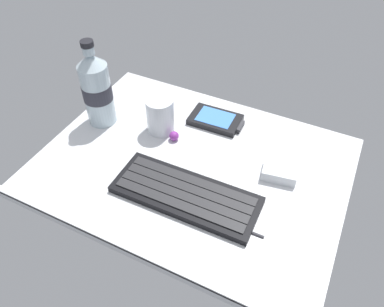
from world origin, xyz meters
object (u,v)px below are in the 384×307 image
(water_bottle, at_px, (97,89))
(trackball_mouse, at_px, (174,136))
(stylus_pen, at_px, (239,227))
(handheld_device, at_px, (216,120))
(keyboard, at_px, (186,194))
(juice_cup, at_px, (160,116))
(charger_block, at_px, (280,171))

(water_bottle, distance_m, trackball_mouse, 0.20)
(stylus_pen, bearing_deg, trackball_mouse, 142.54)
(trackball_mouse, bearing_deg, handheld_device, 58.56)
(handheld_device, height_order, water_bottle, water_bottle)
(keyboard, height_order, water_bottle, water_bottle)
(juice_cup, bearing_deg, water_bottle, -167.27)
(keyboard, distance_m, handheld_device, 0.24)
(keyboard, height_order, charger_block, charger_block)
(keyboard, bearing_deg, juice_cup, 132.66)
(charger_block, bearing_deg, handheld_device, 152.20)
(charger_block, xyz_separation_m, stylus_pen, (-0.03, -0.16, -0.01))
(water_bottle, bearing_deg, juice_cup, 12.73)
(water_bottle, bearing_deg, stylus_pen, -19.75)
(water_bottle, bearing_deg, handheld_device, 24.44)
(keyboard, height_order, stylus_pen, keyboard)
(charger_block, xyz_separation_m, trackball_mouse, (-0.25, -0.00, -0.00))
(keyboard, bearing_deg, trackball_mouse, 125.90)
(stylus_pen, bearing_deg, water_bottle, 158.82)
(water_bottle, xyz_separation_m, trackball_mouse, (0.19, 0.01, -0.08))
(juice_cup, height_order, water_bottle, water_bottle)
(juice_cup, relative_size, charger_block, 1.21)
(keyboard, relative_size, stylus_pen, 3.07)
(juice_cup, xyz_separation_m, trackball_mouse, (0.04, -0.02, -0.03))
(handheld_device, height_order, trackball_mouse, trackball_mouse)
(handheld_device, xyz_separation_m, trackball_mouse, (-0.06, -0.10, 0.00))
(water_bottle, bearing_deg, trackball_mouse, 4.19)
(keyboard, xyz_separation_m, charger_block, (0.15, 0.14, 0.00))
(juice_cup, relative_size, stylus_pen, 0.89)
(juice_cup, distance_m, trackball_mouse, 0.06)
(water_bottle, xyz_separation_m, charger_block, (0.43, 0.01, -0.08))
(handheld_device, distance_m, juice_cup, 0.14)
(handheld_device, xyz_separation_m, juice_cup, (-0.10, -0.08, 0.03))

